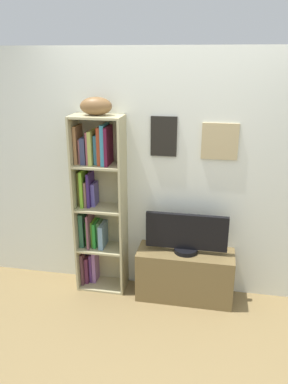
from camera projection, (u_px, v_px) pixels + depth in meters
The scene contains 6 objects.
ground at pixel (154, 367), 2.91m from camera, with size 5.20×5.20×0.04m, color olive.
back_wall at pixel (175, 177), 3.56m from camera, with size 4.80×0.08×2.30m.
bookshelf at pixel (97, 202), 3.64m from camera, with size 0.47×0.28×1.73m.
football at pixel (96, 106), 3.30m from camera, with size 0.28×0.16×0.16m, color brown.
tv_stand at pixel (185, 275), 3.65m from camera, with size 0.90×0.34×0.49m.
television at pixel (186, 234), 3.50m from camera, with size 0.75×0.22×0.38m.
Camera 1 is at (0.35, -2.26, 2.22)m, focal length 35.74 mm.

